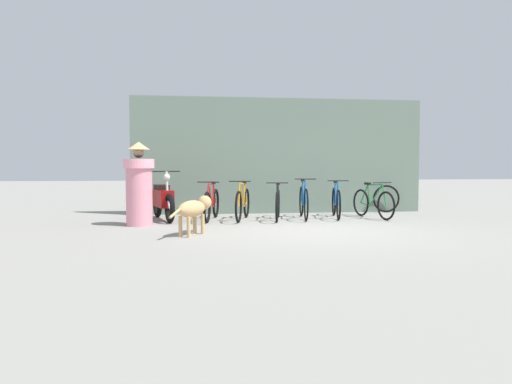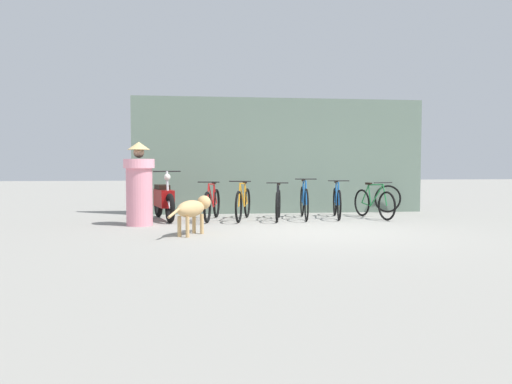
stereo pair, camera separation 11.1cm
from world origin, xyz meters
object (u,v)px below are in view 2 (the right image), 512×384
at_px(bicycle_3, 304,202).
at_px(bicycle_5, 374,203).
at_px(bicycle_0, 212,204).
at_px(person_in_robes, 139,184).
at_px(bicycle_4, 337,202).
at_px(motorcycle, 164,200).
at_px(bicycle_1, 243,204).
at_px(spare_tire_left, 388,199).
at_px(bicycle_2, 278,204).
at_px(stray_dog, 193,209).

distance_m(bicycle_3, bicycle_5, 1.57).
height_order(bicycle_0, bicycle_3, bicycle_3).
bearing_deg(person_in_robes, bicycle_4, 155.93).
relative_size(bicycle_3, motorcycle, 0.93).
distance_m(bicycle_3, bicycle_4, 0.77).
relative_size(bicycle_1, spare_tire_left, 2.45).
relative_size(bicycle_5, spare_tire_left, 2.27).
xyz_separation_m(bicycle_0, spare_tire_left, (4.43, 1.16, -0.00)).
relative_size(bicycle_1, person_in_robes, 1.03).
xyz_separation_m(bicycle_2, stray_dog, (-1.83, -2.11, 0.10)).
distance_m(bicycle_4, spare_tire_left, 1.94).
distance_m(bicycle_4, person_in_robes, 4.38).
height_order(bicycle_2, person_in_robes, person_in_robes).
relative_size(bicycle_3, stray_dog, 1.53).
distance_m(bicycle_4, bicycle_5, 0.82).
bearing_deg(bicycle_3, bicycle_2, -67.70).
distance_m(bicycle_0, bicycle_2, 1.43).
xyz_separation_m(motorcycle, spare_tire_left, (5.47, 0.99, -0.09)).
bearing_deg(stray_dog, bicycle_1, 5.32).
bearing_deg(bicycle_5, bicycle_3, -106.80).
height_order(bicycle_3, bicycle_4, bicycle_3).
xyz_separation_m(bicycle_2, spare_tire_left, (3.01, 1.29, 0.00)).
height_order(bicycle_1, bicycle_5, bicycle_1).
bearing_deg(bicycle_2, motorcycle, -84.74).
xyz_separation_m(bicycle_1, spare_tire_left, (3.76, 1.23, -0.01)).
bearing_deg(bicycle_1, stray_dog, -10.83).
relative_size(bicycle_2, stray_dog, 1.44).
bearing_deg(person_in_robes, stray_dog, 90.01).
xyz_separation_m(bicycle_3, bicycle_5, (1.57, -0.10, -0.04)).
relative_size(bicycle_1, bicycle_2, 1.05).
bearing_deg(bicycle_4, motorcycle, -79.80).
bearing_deg(motorcycle, bicycle_2, 68.41).
height_order(bicycle_4, person_in_robes, person_in_robes).
bearing_deg(motorcycle, bicycle_1, 67.42).
distance_m(bicycle_0, bicycle_1, 0.67).
height_order(bicycle_1, bicycle_2, bicycle_1).
relative_size(motorcycle, stray_dog, 1.64).
xyz_separation_m(person_in_robes, spare_tire_left, (5.89, 1.95, -0.47)).
relative_size(stray_dog, person_in_robes, 0.68).
xyz_separation_m(bicycle_2, bicycle_3, (0.61, 0.16, 0.03)).
bearing_deg(spare_tire_left, person_in_robes, -161.70).
bearing_deg(spare_tire_left, bicycle_4, -146.91).
relative_size(bicycle_2, person_in_robes, 0.98).
bearing_deg(bicycle_1, bicycle_0, -80.98).
xyz_separation_m(bicycle_1, bicycle_5, (2.94, 0.00, -0.02)).
height_order(bicycle_0, spare_tire_left, bicycle_0).
relative_size(bicycle_4, spare_tire_left, 2.41).
bearing_deg(motorcycle, bicycle_4, 74.42).
relative_size(bicycle_5, stray_dog, 1.40).
height_order(bicycle_3, person_in_robes, person_in_robes).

